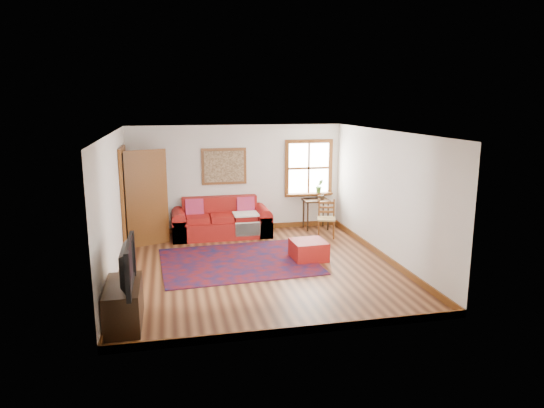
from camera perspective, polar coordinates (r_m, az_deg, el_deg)
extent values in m
plane|color=#442112|center=(9.11, -1.60, -7.43)|extent=(5.50, 5.50, 0.00)
cube|color=silver|center=(11.45, -4.16, 3.01)|extent=(5.00, 0.04, 2.50)
cube|color=silver|center=(6.17, 3.02, -4.77)|extent=(5.00, 0.04, 2.50)
cube|color=silver|center=(8.69, -18.08, -0.43)|extent=(0.04, 5.50, 2.50)
cube|color=silver|center=(9.54, 13.28, 0.92)|extent=(0.04, 5.50, 2.50)
cube|color=white|center=(8.61, -1.70, 8.46)|extent=(5.00, 5.50, 0.04)
cube|color=brown|center=(11.68, -4.07, -2.77)|extent=(5.00, 0.03, 0.12)
cube|color=brown|center=(9.01, -17.49, -7.84)|extent=(0.03, 5.50, 0.12)
cube|color=brown|center=(9.83, 12.86, -5.91)|extent=(0.03, 5.50, 0.12)
cube|color=white|center=(11.77, 4.32, 4.24)|extent=(1.00, 0.02, 1.20)
cube|color=brown|center=(11.69, 4.39, 7.36)|extent=(1.18, 0.06, 0.09)
cube|color=brown|center=(11.86, 4.29, 1.14)|extent=(1.18, 0.06, 0.09)
cube|color=brown|center=(11.62, 1.75, 4.16)|extent=(0.09, 0.06, 1.20)
cube|color=brown|center=(11.92, 6.86, 4.29)|extent=(0.09, 0.06, 1.20)
cube|color=brown|center=(11.76, 4.34, 4.23)|extent=(1.00, 0.04, 0.05)
cube|color=brown|center=(11.79, 4.39, 1.20)|extent=(1.15, 0.20, 0.04)
imported|color=#396623|center=(11.81, 5.59, 2.11)|extent=(0.18, 0.15, 0.33)
cube|color=black|center=(10.29, -17.08, 0.22)|extent=(0.02, 0.90, 2.05)
cube|color=brown|center=(9.81, -17.14, -0.35)|extent=(0.06, 0.09, 2.05)
cube|color=brown|center=(10.78, -16.71, 0.75)|extent=(0.06, 0.09, 2.05)
cube|color=brown|center=(10.14, -17.28, 6.16)|extent=(0.06, 1.08, 0.09)
cube|color=brown|center=(10.55, -14.50, 0.65)|extent=(0.86, 0.35, 2.05)
cube|color=silver|center=(10.53, -14.53, 1.20)|extent=(0.56, 0.22, 1.33)
cube|color=brown|center=(11.35, -5.67, 4.43)|extent=(1.05, 0.04, 0.85)
cube|color=tan|center=(11.32, -5.66, 4.41)|extent=(0.92, 0.03, 0.72)
cube|color=#5D0D0E|center=(9.43, -4.00, -6.72)|extent=(3.02, 2.47, 0.02)
cube|color=maroon|center=(11.14, -5.95, -2.83)|extent=(2.22, 0.92, 0.39)
cube|color=maroon|center=(11.36, -6.18, -0.29)|extent=(1.73, 0.25, 0.48)
cube|color=maroon|center=(11.07, -10.88, -2.82)|extent=(0.31, 0.92, 0.48)
cube|color=maroon|center=(11.26, -1.11, -2.35)|extent=(0.31, 0.92, 0.48)
cube|color=red|center=(11.16, -9.11, -0.45)|extent=(0.41, 0.20, 0.42)
cube|color=red|center=(11.27, -3.12, -0.18)|extent=(0.41, 0.20, 0.42)
cube|color=silver|center=(10.96, -3.11, -1.18)|extent=(0.56, 0.50, 0.04)
cube|color=maroon|center=(9.53, 4.33, -5.41)|extent=(0.67, 0.67, 0.37)
cube|color=black|center=(11.67, 5.19, 0.44)|extent=(0.60, 0.45, 0.04)
cylinder|color=black|center=(11.50, 4.23, -1.56)|extent=(0.04, 0.04, 0.69)
cylinder|color=black|center=(11.65, 6.61, -1.43)|extent=(0.04, 0.04, 0.69)
cylinder|color=black|center=(11.85, 3.72, -1.15)|extent=(0.04, 0.04, 0.69)
cylinder|color=black|center=(11.99, 6.04, -1.03)|extent=(0.04, 0.04, 0.69)
cube|color=tan|center=(11.03, 6.41, -1.74)|extent=(0.49, 0.48, 0.04)
cylinder|color=brown|center=(10.93, 5.51, -3.06)|extent=(0.04, 0.04, 0.41)
cylinder|color=brown|center=(10.93, 7.29, -3.09)|extent=(0.04, 0.04, 0.41)
cylinder|color=brown|center=(11.18, 5.53, -1.53)|extent=(0.04, 0.04, 0.85)
cylinder|color=brown|center=(11.19, 7.27, -1.57)|extent=(0.04, 0.04, 0.85)
cube|color=brown|center=(11.13, 6.43, -0.38)|extent=(0.33, 0.13, 0.26)
cube|color=black|center=(7.11, -17.06, -11.22)|extent=(0.47, 1.05, 0.58)
imported|color=black|center=(6.77, -17.29, -6.89)|extent=(0.15, 1.11, 0.64)
cylinder|color=silver|center=(7.38, -16.57, -7.17)|extent=(0.12, 0.12, 0.18)
cylinder|color=#FFA53F|center=(7.39, -16.56, -7.39)|extent=(0.07, 0.07, 0.12)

